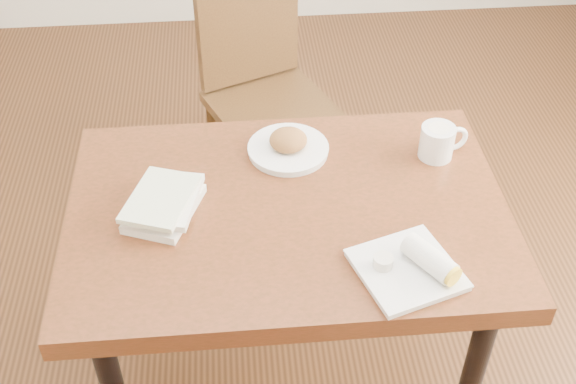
{
  "coord_description": "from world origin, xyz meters",
  "views": [
    {
      "loc": [
        -0.12,
        -1.39,
        2.02
      ],
      "look_at": [
        0.0,
        0.0,
        0.8
      ],
      "focal_mm": 45.0,
      "sensor_mm": 36.0,
      "label": 1
    }
  ],
  "objects": [
    {
      "name": "coffee_mug",
      "position": [
        0.44,
        0.18,
        0.8
      ],
      "size": [
        0.14,
        0.1,
        0.1
      ],
      "color": "white",
      "rests_on": "table"
    },
    {
      "name": "chair_far",
      "position": [
        -0.02,
        0.93,
        0.55
      ],
      "size": [
        0.55,
        0.55,
        0.95
      ],
      "color": "#422D12",
      "rests_on": "ground"
    },
    {
      "name": "plate_scone",
      "position": [
        0.02,
        0.23,
        0.77
      ],
      "size": [
        0.23,
        0.23,
        0.07
      ],
      "color": "white",
      "rests_on": "table"
    },
    {
      "name": "plate_burrito",
      "position": [
        0.27,
        -0.26,
        0.77
      ],
      "size": [
        0.28,
        0.28,
        0.08
      ],
      "color": "white",
      "rests_on": "table"
    },
    {
      "name": "table",
      "position": [
        0.0,
        0.0,
        0.66
      ],
      "size": [
        1.15,
        0.79,
        0.75
      ],
      "color": "#5F2A16",
      "rests_on": "ground"
    },
    {
      "name": "ground",
      "position": [
        0.0,
        0.0,
        -0.01
      ],
      "size": [
        4.0,
        5.0,
        0.01
      ],
      "primitive_type": "cube",
      "color": "#472814",
      "rests_on": "ground"
    },
    {
      "name": "book_stack",
      "position": [
        -0.32,
        0.01,
        0.78
      ],
      "size": [
        0.22,
        0.26,
        0.06
      ],
      "color": "white",
      "rests_on": "table"
    }
  ]
}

